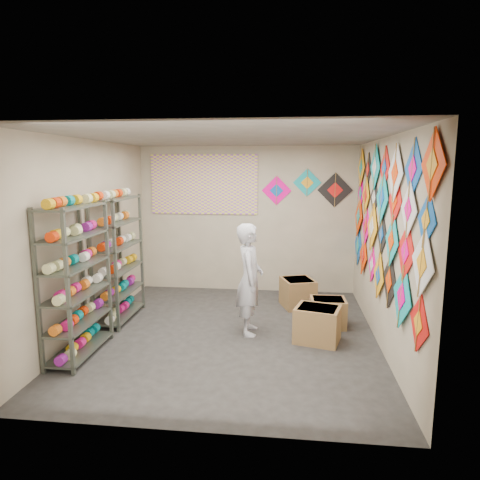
# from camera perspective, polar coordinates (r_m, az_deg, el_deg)

# --- Properties ---
(ground) EXTENTS (4.50, 4.50, 0.00)m
(ground) POSITION_cam_1_polar(r_m,az_deg,el_deg) (6.15, -1.28, -12.49)
(ground) COLOR #272422
(room_walls) EXTENTS (4.50, 4.50, 4.50)m
(room_walls) POSITION_cam_1_polar(r_m,az_deg,el_deg) (5.73, -1.34, 2.91)
(room_walls) COLOR tan
(room_walls) RESTS_ON ground
(shelf_rack_front) EXTENTS (0.40, 1.10, 1.90)m
(shelf_rack_front) POSITION_cam_1_polar(r_m,az_deg,el_deg) (5.60, -21.00, -5.14)
(shelf_rack_front) COLOR #4C5147
(shelf_rack_front) RESTS_ON ground
(shelf_rack_back) EXTENTS (0.40, 1.10, 1.90)m
(shelf_rack_back) POSITION_cam_1_polar(r_m,az_deg,el_deg) (6.75, -15.94, -2.41)
(shelf_rack_back) COLOR #4C5147
(shelf_rack_back) RESTS_ON ground
(string_spools) EXTENTS (0.12, 2.36, 0.12)m
(string_spools) POSITION_cam_1_polar(r_m,az_deg,el_deg) (6.15, -18.28, -2.79)
(string_spools) COLOR #E9177C
(string_spools) RESTS_ON ground
(kite_wall_display) EXTENTS (0.06, 4.36, 2.06)m
(kite_wall_display) POSITION_cam_1_polar(r_m,az_deg,el_deg) (5.83, 18.37, 2.50)
(kite_wall_display) COLOR red
(kite_wall_display) RESTS_ON room_walls
(back_wall_kites) EXTENTS (1.64, 0.02, 0.70)m
(back_wall_kites) POSITION_cam_1_polar(r_m,az_deg,el_deg) (7.89, 9.22, 6.83)
(back_wall_kites) COLOR #FA008A
(back_wall_kites) RESTS_ON room_walls
(poster) EXTENTS (2.00, 0.01, 1.10)m
(poster) POSITION_cam_1_polar(r_m,az_deg,el_deg) (8.03, -4.85, 7.39)
(poster) COLOR #9951AF
(poster) RESTS_ON room_walls
(shopkeeper) EXTENTS (0.62, 0.45, 1.57)m
(shopkeeper) POSITION_cam_1_polar(r_m,az_deg,el_deg) (5.97, 1.29, -5.24)
(shopkeeper) COLOR silver
(shopkeeper) RESTS_ON ground
(carton_a) EXTENTS (0.68, 0.61, 0.48)m
(carton_a) POSITION_cam_1_polar(r_m,az_deg,el_deg) (5.94, 10.28, -11.00)
(carton_a) COLOR brown
(carton_a) RESTS_ON ground
(carton_b) EXTENTS (0.52, 0.43, 0.42)m
(carton_b) POSITION_cam_1_polar(r_m,az_deg,el_deg) (6.51, 11.63, -9.45)
(carton_b) COLOR brown
(carton_b) RESTS_ON ground
(carton_c) EXTENTS (0.64, 0.67, 0.47)m
(carton_c) POSITION_cam_1_polar(r_m,az_deg,el_deg) (7.29, 7.71, -7.00)
(carton_c) COLOR brown
(carton_c) RESTS_ON ground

